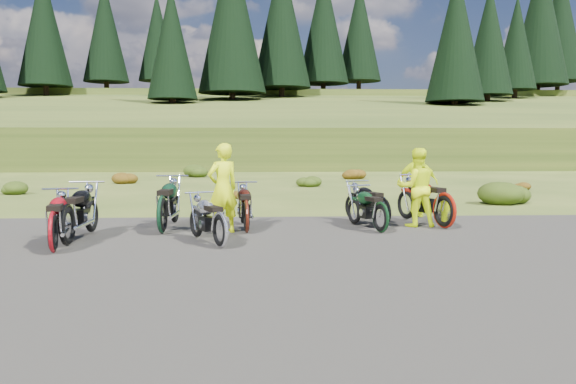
{
  "coord_description": "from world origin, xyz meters",
  "views": [
    {
      "loc": [
        0.44,
        -10.58,
        1.96
      ],
      "look_at": [
        0.98,
        1.06,
        0.94
      ],
      "focal_mm": 35.0,
      "sensor_mm": 36.0,
      "label": 1
    }
  ],
  "objects_px": {
    "motorcycle_3": "(220,249)",
    "person_middle": "(223,190)",
    "motorcycle_0": "(68,247)",
    "motorcycle_7": "(380,234)"
  },
  "relations": [
    {
      "from": "motorcycle_3",
      "to": "person_middle",
      "type": "relative_size",
      "value": 0.98
    },
    {
      "from": "motorcycle_0",
      "to": "person_middle",
      "type": "height_order",
      "value": "person_middle"
    },
    {
      "from": "motorcycle_3",
      "to": "motorcycle_0",
      "type": "bearing_deg",
      "value": 56.22
    },
    {
      "from": "motorcycle_0",
      "to": "motorcycle_3",
      "type": "relative_size",
      "value": 1.18
    },
    {
      "from": "motorcycle_0",
      "to": "motorcycle_3",
      "type": "bearing_deg",
      "value": -96.89
    },
    {
      "from": "motorcycle_3",
      "to": "person_middle",
      "type": "distance_m",
      "value": 1.97
    },
    {
      "from": "motorcycle_3",
      "to": "motorcycle_7",
      "type": "distance_m",
      "value": 3.69
    },
    {
      "from": "motorcycle_3",
      "to": "person_middle",
      "type": "height_order",
      "value": "person_middle"
    },
    {
      "from": "person_middle",
      "to": "motorcycle_7",
      "type": "bearing_deg",
      "value": 145.62
    },
    {
      "from": "motorcycle_0",
      "to": "motorcycle_7",
      "type": "height_order",
      "value": "motorcycle_0"
    }
  ]
}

